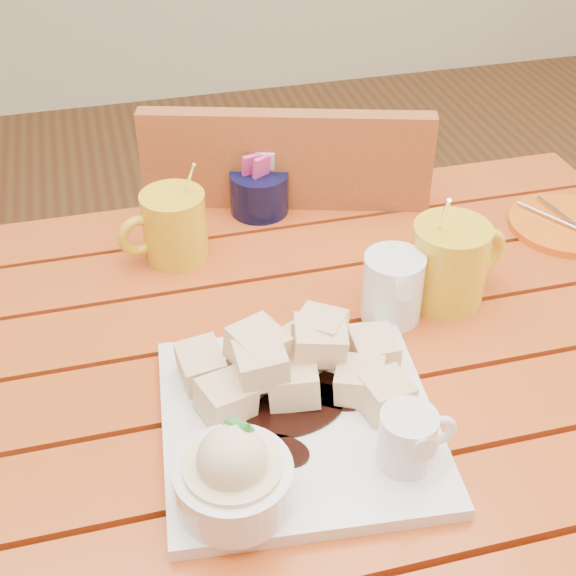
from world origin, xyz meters
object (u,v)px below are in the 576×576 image
object	(u,v)px
coffee_mug_left	(172,225)
coffee_mug_right	(451,261)
chair_far	(289,290)
table	(262,434)
dessert_plate	(288,417)
orange_saucer	(567,224)

from	to	relation	value
coffee_mug_left	coffee_mug_right	world-z (taller)	coffee_mug_right
coffee_mug_left	chair_far	size ratio (longest dim) A/B	0.16
table	coffee_mug_right	size ratio (longest dim) A/B	7.47
dessert_plate	coffee_mug_left	bearing A→B (deg)	100.14
coffee_mug_right	orange_saucer	xyz separation A→B (m)	(0.24, 0.11, -0.05)
table	chair_far	world-z (taller)	chair_far
coffee_mug_right	orange_saucer	world-z (taller)	coffee_mug_right
chair_far	dessert_plate	bearing A→B (deg)	92.03
dessert_plate	coffee_mug_right	size ratio (longest dim) A/B	1.93
table	coffee_mug_left	xyz separation A→B (m)	(-0.06, 0.25, 0.16)
coffee_mug_left	dessert_plate	bearing A→B (deg)	-93.30
orange_saucer	chair_far	distance (m)	0.51
coffee_mug_left	chair_far	distance (m)	0.42
coffee_mug_left	chair_far	xyz separation A→B (m)	(0.21, 0.20, -0.30)
table	coffee_mug_right	world-z (taller)	coffee_mug_right
table	dessert_plate	bearing A→B (deg)	-88.12
coffee_mug_right	chair_far	size ratio (longest dim) A/B	0.18
orange_saucer	coffee_mug_right	bearing A→B (deg)	-155.44
coffee_mug_right	dessert_plate	bearing A→B (deg)	-157.92
orange_saucer	table	bearing A→B (deg)	-159.91
chair_far	orange_saucer	bearing A→B (deg)	158.51
dessert_plate	orange_saucer	size ratio (longest dim) A/B	1.91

